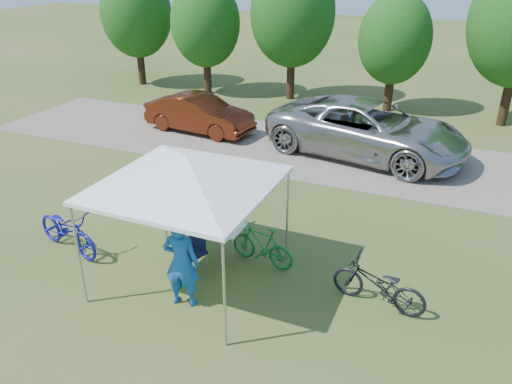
# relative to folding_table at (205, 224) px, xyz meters

# --- Properties ---
(ground) EXTENTS (100.00, 100.00, 0.00)m
(ground) POSITION_rel_folding_table_xyz_m (0.26, -1.05, -0.68)
(ground) COLOR #2D5119
(ground) RESTS_ON ground
(gravel_strip) EXTENTS (24.00, 5.00, 0.02)m
(gravel_strip) POSITION_rel_folding_table_xyz_m (0.26, 6.95, -0.67)
(gravel_strip) COLOR gray
(gravel_strip) RESTS_ON ground
(canopy) EXTENTS (4.53, 4.53, 3.00)m
(canopy) POSITION_rel_folding_table_xyz_m (0.26, -1.05, 1.97)
(canopy) COLOR #A5A5AA
(canopy) RESTS_ON ground
(treeline) EXTENTS (24.89, 4.28, 6.30)m
(treeline) POSITION_rel_folding_table_xyz_m (-0.03, 13.00, 2.85)
(treeline) COLOR #382314
(treeline) RESTS_ON ground
(folding_table) EXTENTS (1.76, 0.73, 0.72)m
(folding_table) POSITION_rel_folding_table_xyz_m (0.00, 0.00, 0.00)
(folding_table) COLOR white
(folding_table) RESTS_ON ground
(folding_chair) EXTENTS (0.61, 0.64, 0.96)m
(folding_chair) POSITION_rel_folding_table_xyz_m (0.13, -0.72, -0.11)
(folding_chair) COLOR black
(folding_chair) RESTS_ON ground
(cooler) EXTENTS (0.41, 0.28, 0.30)m
(cooler) POSITION_rel_folding_table_xyz_m (-0.35, 0.00, 0.19)
(cooler) COLOR white
(cooler) RESTS_ON folding_table
(ice_cream_cup) EXTENTS (0.08, 0.08, 0.06)m
(ice_cream_cup) POSITION_rel_folding_table_xyz_m (0.56, -0.05, 0.07)
(ice_cream_cup) COLOR gold
(ice_cream_cup) RESTS_ON folding_table
(cyclist) EXTENTS (0.75, 0.57, 1.85)m
(cyclist) POSITION_rel_folding_table_xyz_m (0.51, -1.83, 0.25)
(cyclist) COLOR #165AB4
(cyclist) RESTS_ON ground
(bike_blue) EXTENTS (2.12, 1.17, 1.06)m
(bike_blue) POSITION_rel_folding_table_xyz_m (-2.84, -1.20, -0.15)
(bike_blue) COLOR #1412A3
(bike_blue) RESTS_ON ground
(bike_green) EXTENTS (1.56, 0.66, 0.91)m
(bike_green) POSITION_rel_folding_table_xyz_m (1.36, 0.04, -0.22)
(bike_green) COLOR #1A7733
(bike_green) RESTS_ON ground
(bike_dark) EXTENTS (1.89, 0.90, 0.96)m
(bike_dark) POSITION_rel_folding_table_xyz_m (3.93, -0.44, -0.20)
(bike_dark) COLOR black
(bike_dark) RESTS_ON ground
(minivan) EXTENTS (6.94, 4.11, 1.81)m
(minivan) POSITION_rel_folding_table_xyz_m (2.02, 7.35, 0.24)
(minivan) COLOR #ACACA7
(minivan) RESTS_ON gravel_strip
(sedan) EXTENTS (4.30, 1.87, 1.37)m
(sedan) POSITION_rel_folding_table_xyz_m (-4.23, 7.33, 0.03)
(sedan) COLOR #501D0D
(sedan) RESTS_ON gravel_strip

